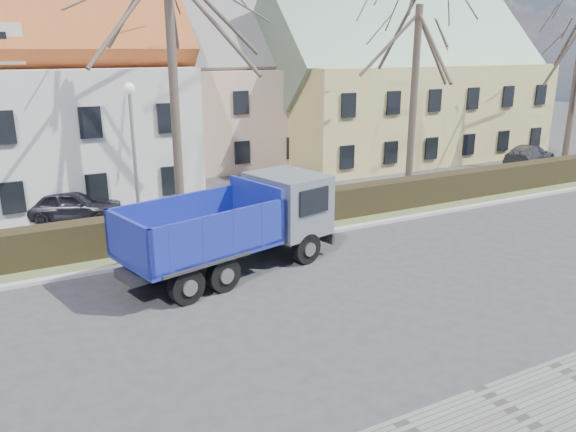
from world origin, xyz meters
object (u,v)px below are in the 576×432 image
parked_car_b (529,155)px  parked_car_a (73,205)px  dump_truck (224,229)px  cart_frame (213,246)px  streetlight (135,164)px

parked_car_b → parked_car_a: bearing=68.5°
dump_truck → parked_car_a: (-3.53, 8.38, -0.82)m
cart_frame → dump_truck: bearing=-97.1°
streetlight → cart_frame: 4.20m
parked_car_a → parked_car_b: (26.56, -1.03, -0.02)m
streetlight → cart_frame: size_ratio=7.46×
streetlight → parked_car_a: (-1.85, 4.02, -2.30)m
dump_truck → parked_car_b: bearing=3.6°
streetlight → dump_truck: bearing=-68.9°
dump_truck → cart_frame: bearing=68.9°
dump_truck → streetlight: 4.90m
dump_truck → parked_car_a: size_ratio=1.87×
streetlight → parked_car_a: size_ratio=1.49×
cart_frame → parked_car_b: bearing=14.0°
cart_frame → streetlight: bearing=125.2°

